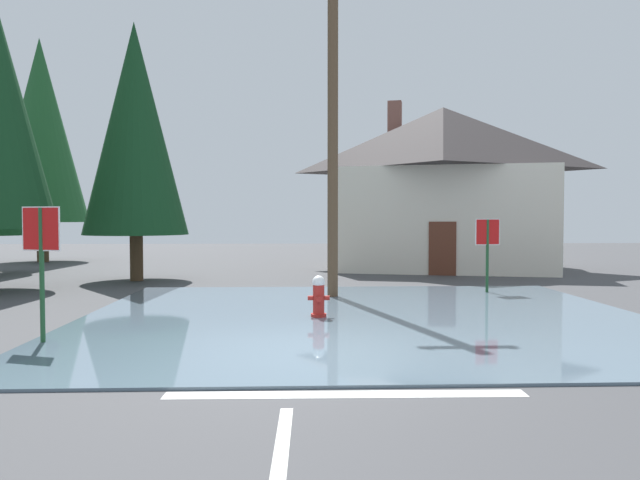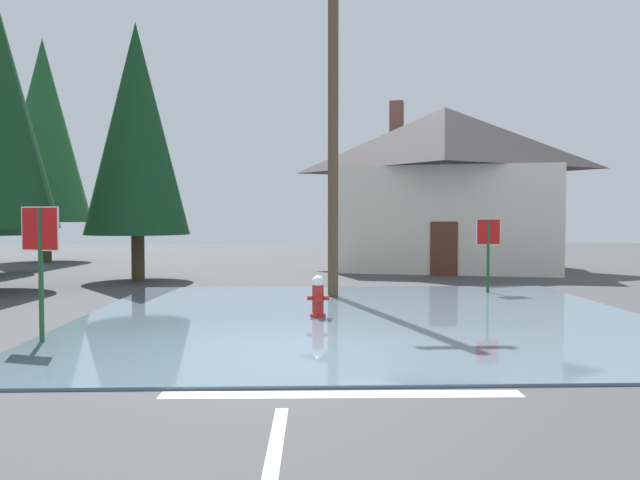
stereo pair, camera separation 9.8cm
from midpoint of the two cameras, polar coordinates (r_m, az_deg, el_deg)
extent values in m
cube|color=#424244|center=(9.42, -1.42, -11.26)|extent=(80.00, 80.00, 0.10)
cube|color=slate|center=(12.78, 4.53, -7.37)|extent=(12.00, 10.57, 0.05)
cube|color=silver|center=(7.35, 2.48, -14.70)|extent=(4.39, 0.37, 0.01)
cylinder|color=#1E4C28|center=(10.95, -25.17, -3.20)|extent=(0.08, 0.08, 2.31)
cube|color=white|center=(10.91, -25.23, 1.00)|extent=(0.72, 0.25, 0.74)
cube|color=red|center=(10.91, -25.23, 1.00)|extent=(0.68, 0.24, 0.70)
cylinder|color=#AD231E|center=(12.56, 0.03, -7.39)|extent=(0.33, 0.33, 0.11)
cylinder|color=#AD231E|center=(12.50, 0.03, -5.77)|extent=(0.24, 0.24, 0.61)
sphere|color=white|center=(12.46, 0.03, -4.06)|extent=(0.26, 0.26, 0.26)
cylinder|color=#AD231E|center=(12.49, -0.78, -5.63)|extent=(0.11, 0.10, 0.10)
cylinder|color=#AD231E|center=(12.51, 0.84, -5.63)|extent=(0.11, 0.10, 0.10)
cylinder|color=#AD231E|center=(12.32, 0.06, -5.74)|extent=(0.12, 0.11, 0.12)
cylinder|color=brown|center=(15.93, 1.46, 12.41)|extent=(0.28, 0.28, 9.94)
cylinder|color=#1E4C28|center=(17.16, 16.12, -1.58)|extent=(0.08, 0.08, 2.09)
cube|color=white|center=(17.13, 16.14, 0.76)|extent=(0.73, 0.15, 0.74)
cube|color=red|center=(17.13, 16.14, 0.76)|extent=(0.69, 0.16, 0.69)
cube|color=silver|center=(25.41, 12.04, 1.92)|extent=(9.71, 8.12, 4.11)
pyramid|color=#332D2D|center=(25.62, 12.10, 9.53)|extent=(10.49, 8.77, 2.67)
cube|color=brown|center=(26.92, 7.53, 10.63)|extent=(0.73, 0.73, 2.41)
cube|color=#592D1E|center=(22.28, 12.03, -0.82)|extent=(0.99, 0.30, 2.00)
cylinder|color=#4C3823|center=(21.01, -17.08, -1.63)|extent=(0.44, 0.44, 1.57)
cone|color=#143D1E|center=(21.19, -17.21, 10.24)|extent=(3.49, 3.49, 7.16)
cylinder|color=#4C3823|center=(31.56, -24.95, -0.17)|extent=(0.54, 0.54, 1.94)
cone|color=#1E5128|center=(31.82, -25.10, 9.57)|extent=(4.31, 4.31, 8.84)
camera|label=1|loc=(0.05, -89.81, 0.01)|focal=33.06mm
camera|label=2|loc=(0.05, 90.19, -0.01)|focal=33.06mm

